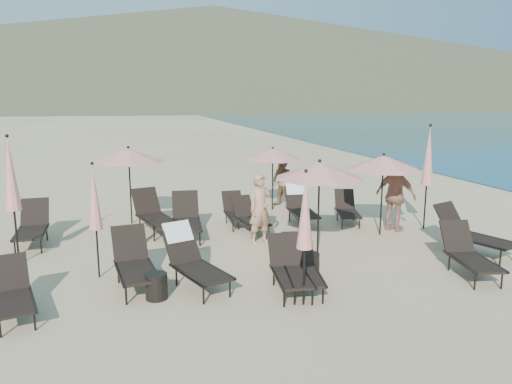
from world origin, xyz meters
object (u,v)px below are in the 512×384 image
object	(u,v)px
lounger_3	(289,268)
umbrella_closed_1	(428,157)
lounger_12	(153,213)
side_table_0	(156,286)
lounger_8	(236,211)
beachgoer_a	(260,209)
umbrella_closed_0	(305,212)
lounger_4	(469,253)
side_table_1	(309,264)
umbrella_open_0	(319,170)
umbrella_open_1	(383,163)
beachgoer_c	(396,195)
lounger_7	(186,218)
lounger_2	(302,266)
lounger_6	(32,226)
lounger_10	(300,205)
lounger_11	(347,209)
umbrella_open_3	(273,154)
lounger_0	(13,292)
lounger_1	(134,262)
lounger_13	(192,259)
umbrella_open_2	(129,155)
umbrella_closed_2	(11,175)
beachgoer_b	(283,182)
lounger_5	(472,233)
umbrella_closed_3	(94,198)
lounger_9	(250,216)

from	to	relation	value
lounger_3	umbrella_closed_1	world-z (taller)	umbrella_closed_1
lounger_12	side_table_0	distance (m)	4.52
lounger_8	beachgoer_a	distance (m)	1.92
umbrella_closed_0	lounger_4	bearing A→B (deg)	6.52
lounger_3	side_table_1	distance (m)	0.94
umbrella_open_0	side_table_0	xyz separation A→B (m)	(-3.79, -1.57, -1.69)
umbrella_open_1	beachgoer_c	distance (m)	1.11
lounger_7	side_table_0	bearing A→B (deg)	-99.71
lounger_2	umbrella_open_0	bearing A→B (deg)	70.28
lounger_6	lounger_4	bearing A→B (deg)	-27.90
lounger_10	lounger_11	bearing A→B (deg)	-9.74
lounger_8	umbrella_open_3	bearing A→B (deg)	45.54
umbrella_open_3	lounger_3	bearing A→B (deg)	-105.50
lounger_0	lounger_3	world-z (taller)	lounger_3
lounger_1	umbrella_open_0	distance (m)	4.46
lounger_13	umbrella_open_2	distance (m)	5.33
lounger_13	umbrella_closed_2	xyz separation A→B (m)	(-3.41, 2.23, 1.42)
umbrella_closed_1	beachgoer_b	distance (m)	4.70
lounger_1	lounger_8	xyz separation A→B (m)	(2.94, 3.80, -0.07)
lounger_2	lounger_6	xyz separation A→B (m)	(-5.24, 4.41, 0.04)
lounger_3	beachgoer_c	xyz separation A→B (m)	(4.10, 3.04, 0.53)
lounger_6	lounger_11	xyz separation A→B (m)	(8.26, -0.24, -0.07)
beachgoer_c	beachgoer_b	bearing A→B (deg)	-1.70
umbrella_closed_2	beachgoer_b	xyz separation A→B (m)	(7.28, 3.60, -1.14)
lounger_12	umbrella_open_3	world-z (taller)	umbrella_open_3
lounger_2	lounger_12	world-z (taller)	lounger_12
lounger_6	umbrella_closed_0	distance (m)	7.26
lounger_3	side_table_0	world-z (taller)	lounger_3
lounger_10	umbrella_closed_0	bearing A→B (deg)	-104.47
beachgoer_a	lounger_6	bearing A→B (deg)	148.70
umbrella_closed_1	beachgoer_c	world-z (taller)	umbrella_closed_1
lounger_7	umbrella_open_2	distance (m)	2.61
lounger_8	side_table_1	bearing A→B (deg)	-81.50
lounger_3	lounger_13	xyz separation A→B (m)	(-1.69, 0.75, 0.10)
umbrella_open_3	lounger_11	bearing A→B (deg)	-54.16
lounger_1	beachgoer_a	xyz separation A→B (m)	(3.09, 1.94, 0.39)
umbrella_closed_0	side_table_1	xyz separation A→B (m)	(0.66, 1.34, -1.44)
umbrella_closed_2	side_table_1	world-z (taller)	umbrella_closed_2
lounger_7	lounger_12	world-z (taller)	lounger_12
umbrella_open_3	side_table_1	distance (m)	5.97
lounger_2	lounger_4	world-z (taller)	lounger_4
lounger_5	lounger_6	size ratio (longest dim) A/B	1.12
lounger_8	umbrella_open_3	xyz separation A→B (m)	(1.56, 1.49, 1.36)
lounger_1	lounger_8	bearing A→B (deg)	46.75
lounger_13	umbrella_open_0	xyz separation A→B (m)	(3.06, 1.10, 1.40)
lounger_5	umbrella_closed_3	size ratio (longest dim) A/B	0.84
lounger_4	lounger_9	bearing A→B (deg)	138.89
lounger_4	umbrella_closed_2	size ratio (longest dim) A/B	0.63
lounger_6	umbrella_closed_3	size ratio (longest dim) A/B	0.75
lounger_1	lounger_10	distance (m)	5.92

